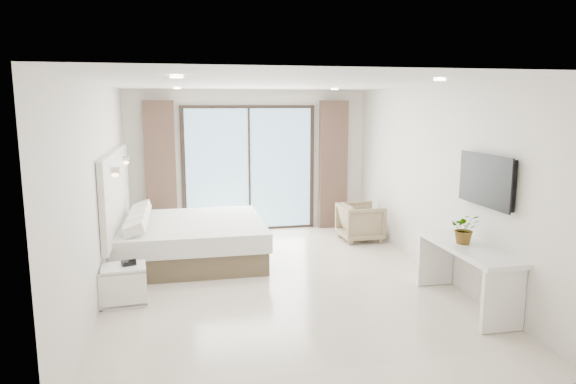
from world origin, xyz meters
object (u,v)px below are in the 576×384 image
nightstand (125,285)px  console_desk (466,261)px  bed (190,240)px  armchair (361,220)px

nightstand → console_desk: (4.06, -0.95, 0.33)m
nightstand → bed: bearing=58.4°
bed → nightstand: bearing=-116.9°
bed → armchair: (3.04, 0.58, 0.04)m
armchair → nightstand: bearing=118.7°
armchair → bed: bearing=99.7°
nightstand → console_desk: console_desk is taller
nightstand → armchair: bearing=25.2°
bed → armchair: 3.09m
nightstand → armchair: size_ratio=0.76×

